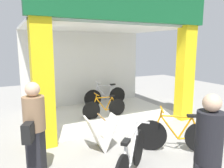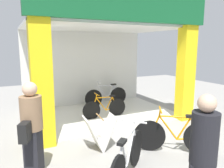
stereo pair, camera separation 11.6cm
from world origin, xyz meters
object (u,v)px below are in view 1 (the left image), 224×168
(bicycle_parked_0, at_px, (131,158))
(bicycle_parked_1, at_px, (176,135))
(pedestrian_0, at_px, (208,157))
(bicycle_inside_0, at_px, (105,108))
(pedestrian_1, at_px, (35,130))
(sandwich_board_sign, at_px, (101,133))
(bicycle_inside_1, at_px, (106,96))

(bicycle_parked_0, height_order, bicycle_parked_1, bicycle_parked_1)
(pedestrian_0, bearing_deg, bicycle_parked_0, 108.27)
(bicycle_inside_0, distance_m, pedestrian_1, 3.48)
(bicycle_inside_0, bearing_deg, pedestrian_0, -98.01)
(bicycle_parked_0, relative_size, sandwich_board_sign, 1.73)
(bicycle_parked_0, height_order, sandwich_board_sign, bicycle_parked_0)
(bicycle_parked_1, distance_m, sandwich_board_sign, 1.62)
(bicycle_inside_0, xyz_separation_m, bicycle_parked_1, (0.40, -2.75, 0.06))
(bicycle_inside_1, distance_m, bicycle_parked_1, 4.03)
(bicycle_inside_1, relative_size, sandwich_board_sign, 2.25)
(bicycle_inside_1, relative_size, pedestrian_0, 1.01)
(bicycle_parked_1, xyz_separation_m, sandwich_board_sign, (-1.38, 0.85, -0.00))
(bicycle_parked_0, relative_size, pedestrian_0, 0.77)
(sandwich_board_sign, distance_m, pedestrian_1, 1.62)
(bicycle_inside_0, height_order, bicycle_parked_1, bicycle_parked_1)
(bicycle_inside_0, xyz_separation_m, pedestrian_1, (-2.43, -2.43, 0.57))
(bicycle_inside_1, bearing_deg, pedestrian_0, -102.54)
(bicycle_parked_1, xyz_separation_m, pedestrian_0, (-1.01, -1.59, 0.50))
(bicycle_inside_0, bearing_deg, bicycle_parked_0, -107.56)
(bicycle_parked_0, relative_size, pedestrian_1, 0.78)
(bicycle_parked_1, relative_size, pedestrian_0, 0.87)
(bicycle_inside_1, xyz_separation_m, bicycle_parked_0, (-1.64, -4.43, 0.00))
(bicycle_parked_0, bearing_deg, pedestrian_0, -71.73)
(bicycle_inside_1, height_order, pedestrian_1, pedestrian_1)
(bicycle_inside_1, height_order, bicycle_parked_0, bicycle_parked_0)
(bicycle_inside_1, bearing_deg, bicycle_inside_0, -116.70)
(bicycle_parked_1, xyz_separation_m, pedestrian_1, (-2.83, 0.32, 0.51))
(pedestrian_0, height_order, pedestrian_1, pedestrian_0)
(pedestrian_0, xyz_separation_m, pedestrian_1, (-1.82, 1.91, 0.01))
(bicycle_inside_0, xyz_separation_m, bicycle_parked_0, (-1.00, -3.17, 0.06))
(bicycle_parked_0, bearing_deg, pedestrian_1, 152.79)
(bicycle_inside_0, height_order, pedestrian_0, pedestrian_0)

